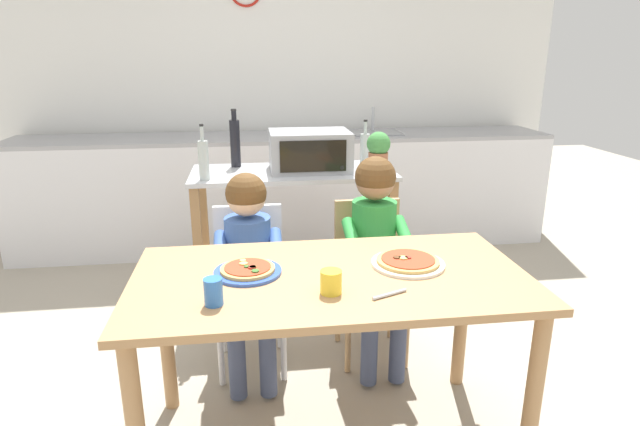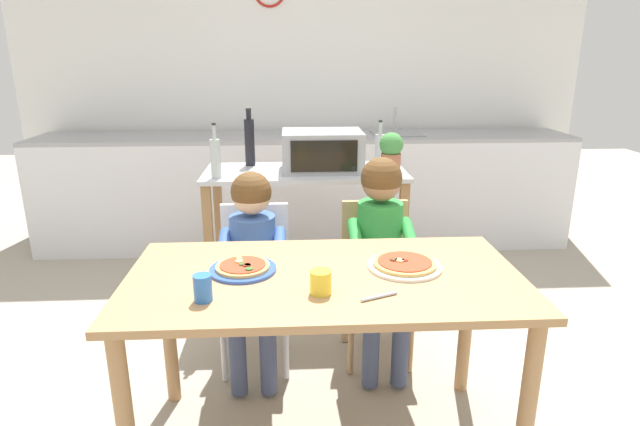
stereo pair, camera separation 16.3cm
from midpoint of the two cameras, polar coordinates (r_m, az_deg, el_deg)
The scene contains 19 objects.
ground_plane at distance 3.29m, azimuth 0.63°, elevation -11.03°, with size 11.04×11.04×0.00m, color #A89E8C.
back_wall_tiled at distance 4.62m, azimuth -0.80°, elevation 14.60°, with size 4.77×0.14×2.70m.
kitchen_counter at distance 4.35m, azimuth -0.50°, elevation 2.54°, with size 4.29×0.60×1.12m.
kitchen_island_cart at distance 3.20m, azimuth -0.13°, elevation -0.43°, with size 1.20×0.52×0.88m.
toaster_oven at distance 3.11m, azimuth 1.76°, elevation 6.80°, with size 0.47×0.36×0.23m.
bottle_brown_beer at distance 2.95m, azimuth -9.78°, elevation 5.98°, with size 0.06×0.06×0.31m.
bottle_squat_spirits at distance 3.26m, azimuth -6.26°, elevation 7.82°, with size 0.06×0.06×0.35m.
bottle_tall_green_wine at distance 3.35m, azimuth 7.93°, elevation 7.08°, with size 0.06×0.06×0.27m.
potted_herb_plant at distance 3.09m, azimuth 9.28°, elevation 6.67°, with size 0.14×0.14×0.23m.
dining_table at distance 2.02m, azimuth 2.85°, elevation -9.46°, with size 1.48×0.76×0.76m.
dining_chair_left at distance 2.67m, azimuth -5.33°, elevation -6.61°, with size 0.36×0.36×0.81m.
dining_chair_right at distance 2.74m, azimuth 7.85°, elevation -6.06°, with size 0.36×0.36×0.81m.
child_in_blue_striped_shirt at distance 2.50m, azimuth -5.53°, elevation -4.06°, with size 0.32×0.42×1.00m.
child_in_green_shirt at distance 2.56m, azimuth 8.53°, elevation -2.75°, with size 0.32×0.42×1.06m.
pizza_plate_blue_rimmed at distance 2.01m, azimuth -6.11°, elevation -6.02°, with size 0.25×0.25×0.03m.
pizza_plate_white at distance 2.07m, azimuth 11.46°, elevation -5.57°, with size 0.29×0.29×0.03m.
drinking_cup_blue at distance 1.78m, azimuth -10.11°, elevation -8.10°, with size 0.06×0.06×0.09m, color blue.
drinking_cup_yellow at distance 1.81m, azimuth 2.69°, elevation -7.58°, with size 0.08×0.08×0.08m, color yellow.
serving_spoon at distance 1.81m, azimuth 9.07°, elevation -9.03°, with size 0.01×0.01×0.14m, color #B7BABF.
Camera 2 is at (-0.12, -1.80, 1.55)m, focal length 29.33 mm.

